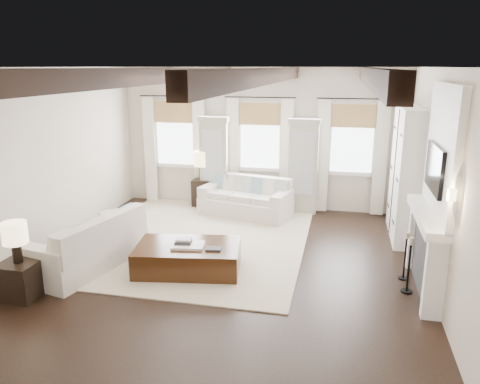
% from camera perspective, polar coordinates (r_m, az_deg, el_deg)
% --- Properties ---
extents(ground, '(7.50, 7.50, 0.00)m').
position_cam_1_polar(ground, '(7.72, -2.65, -9.55)').
color(ground, black).
rests_on(ground, ground).
extents(room_shell, '(6.54, 7.54, 3.22)m').
position_cam_1_polar(room_shell, '(7.85, 4.21, 5.33)').
color(room_shell, beige).
rests_on(room_shell, ground).
extents(area_rug, '(4.06, 4.90, 0.02)m').
position_cam_1_polar(area_rug, '(9.05, -5.10, -5.72)').
color(area_rug, beige).
rests_on(area_rug, ground).
extents(sofa_back, '(2.13, 1.34, 0.85)m').
position_cam_1_polar(sofa_back, '(10.39, 0.82, -0.93)').
color(sofa_back, silver).
rests_on(sofa_back, ground).
extents(sofa_left, '(1.36, 2.21, 0.88)m').
position_cam_1_polar(sofa_left, '(8.08, -17.72, -6.38)').
color(sofa_left, silver).
rests_on(sofa_left, ground).
extents(ottoman, '(1.79, 1.28, 0.43)m').
position_cam_1_polar(ottoman, '(7.68, -6.33, -7.98)').
color(ottoman, black).
rests_on(ottoman, ground).
extents(tray, '(0.55, 0.46, 0.04)m').
position_cam_1_polar(tray, '(7.55, -6.35, -6.48)').
color(tray, white).
rests_on(tray, ottoman).
extents(book_lower, '(0.29, 0.24, 0.04)m').
position_cam_1_polar(book_lower, '(7.58, -6.93, -6.07)').
color(book_lower, '#262628').
rests_on(book_lower, tray).
extents(book_upper, '(0.24, 0.20, 0.03)m').
position_cam_1_polar(book_upper, '(7.58, -6.83, -5.77)').
color(book_upper, beige).
rests_on(book_upper, book_lower).
extents(book_loose, '(0.27, 0.22, 0.03)m').
position_cam_1_polar(book_loose, '(7.39, -3.27, -6.93)').
color(book_loose, '#262628').
rests_on(book_loose, ottoman).
extents(side_table_front, '(0.53, 0.53, 0.53)m').
position_cam_1_polar(side_table_front, '(7.50, -25.17, -9.61)').
color(side_table_front, black).
rests_on(side_table_front, ground).
extents(lamp_front, '(0.35, 0.35, 0.60)m').
position_cam_1_polar(lamp_front, '(7.26, -25.76, -4.78)').
color(lamp_front, black).
rests_on(lamp_front, side_table_front).
extents(side_table_back, '(0.43, 0.43, 0.65)m').
position_cam_1_polar(side_table_back, '(11.10, -4.57, -0.06)').
color(side_table_back, black).
rests_on(side_table_back, ground).
extents(lamp_back, '(0.39, 0.39, 0.67)m').
position_cam_1_polar(lamp_back, '(10.92, -4.66, 3.88)').
color(lamp_back, black).
rests_on(lamp_back, side_table_back).
extents(candlestick_near, '(0.17, 0.17, 0.85)m').
position_cam_1_polar(candlestick_near, '(7.31, 19.86, -8.91)').
color(candlestick_near, black).
rests_on(candlestick_near, ground).
extents(candlestick_far, '(0.16, 0.16, 0.77)m').
position_cam_1_polar(candlestick_far, '(7.74, 19.45, -7.80)').
color(candlestick_far, black).
rests_on(candlestick_far, ground).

